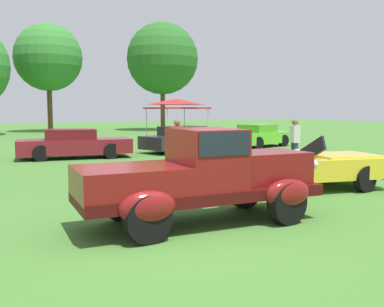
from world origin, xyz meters
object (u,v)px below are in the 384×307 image
(spectator_near_truck, at_px, (295,141))
(spectator_by_row, at_px, (177,142))
(show_car_charcoal, at_px, (185,139))
(show_car_lime, at_px, (259,136))
(feature_pickup_truck, at_px, (202,175))
(show_car_burgundy, at_px, (74,144))
(neighbor_convertible, at_px, (306,167))
(canopy_tent_left_field, at_px, (177,103))

(spectator_near_truck, relative_size, spectator_by_row, 1.00)
(show_car_charcoal, distance_m, spectator_by_row, 6.14)
(show_car_lime, bearing_deg, feature_pickup_truck, -134.43)
(feature_pickup_truck, relative_size, show_car_charcoal, 0.96)
(spectator_by_row, bearing_deg, feature_pickup_truck, -116.38)
(show_car_charcoal, bearing_deg, show_car_burgundy, -179.96)
(show_car_burgundy, bearing_deg, spectator_near_truck, -49.13)
(feature_pickup_truck, relative_size, spectator_by_row, 2.70)
(show_car_lime, bearing_deg, neighbor_convertible, -125.24)
(show_car_burgundy, distance_m, show_car_lime, 10.10)
(neighbor_convertible, relative_size, show_car_lime, 1.08)
(spectator_near_truck, bearing_deg, neighbor_convertible, -131.39)
(neighbor_convertible, xyz_separation_m, spectator_near_truck, (2.89, 3.28, 0.33))
(feature_pickup_truck, bearing_deg, spectator_near_truck, 33.56)
(feature_pickup_truck, bearing_deg, spectator_by_row, 63.62)
(canopy_tent_left_field, bearing_deg, neighbor_convertible, -109.14)
(show_car_lime, bearing_deg, show_car_charcoal, -179.79)
(feature_pickup_truck, distance_m, spectator_near_truck, 8.36)
(show_car_lime, height_order, spectator_by_row, spectator_by_row)
(neighbor_convertible, bearing_deg, show_car_burgundy, 106.49)
(spectator_near_truck, height_order, canopy_tent_left_field, canopy_tent_left_field)
(show_car_charcoal, bearing_deg, show_car_lime, 0.21)
(show_car_charcoal, height_order, show_car_lime, same)
(show_car_lime, height_order, spectator_near_truck, spectator_near_truck)
(show_car_charcoal, relative_size, spectator_by_row, 2.81)
(feature_pickup_truck, height_order, neighbor_convertible, feature_pickup_truck)
(feature_pickup_truck, xyz_separation_m, neighbor_convertible, (4.08, 1.34, -0.29))
(show_car_charcoal, height_order, spectator_by_row, spectator_by_row)
(show_car_burgundy, distance_m, spectator_near_truck, 8.97)
(neighbor_convertible, bearing_deg, canopy_tent_left_field, 70.86)
(feature_pickup_truck, height_order, canopy_tent_left_field, canopy_tent_left_field)
(neighbor_convertible, relative_size, spectator_near_truck, 2.67)
(show_car_charcoal, relative_size, spectator_near_truck, 2.81)
(neighbor_convertible, relative_size, spectator_by_row, 2.67)
(show_car_burgundy, relative_size, show_car_charcoal, 1.02)
(show_car_burgundy, xyz_separation_m, canopy_tent_left_field, (8.80, 6.71, 1.82))
(feature_pickup_truck, distance_m, show_car_lime, 16.00)
(feature_pickup_truck, relative_size, show_car_burgundy, 0.95)
(show_car_lime, relative_size, canopy_tent_left_field, 1.27)
(neighbor_convertible, relative_size, show_car_charcoal, 0.95)
(feature_pickup_truck, bearing_deg, canopy_tent_left_field, 61.35)
(neighbor_convertible, distance_m, spectator_by_row, 5.04)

